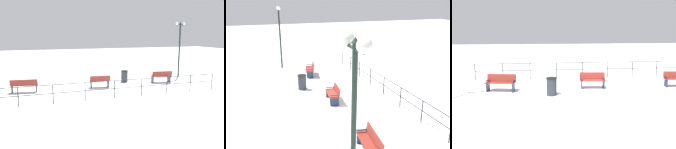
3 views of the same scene
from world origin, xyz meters
The scene contains 7 objects.
ground_plane centered at (0.00, 0.00, 0.00)m, with size 80.00×80.00×0.00m, color white.
bench_nearest centered at (-0.02, -4.94, 0.47)m, with size 0.81×1.63×0.89m.
bench_second centered at (-0.15, 0.01, 0.45)m, with size 0.70×1.46×0.86m.
bench_third centered at (0.06, 4.96, 0.47)m, with size 0.69×1.73×0.86m.
lamppost_near centered at (1.68, -7.62, 3.01)m, with size 0.25×0.91×4.65m.
waterfront_railing centered at (-3.13, 0.00, 0.70)m, with size 0.05×14.03×1.05m.
trash_bin centered at (1.08, -2.33, 0.45)m, with size 0.52×0.52×0.90m.
Camera 1 is at (-16.17, 4.75, 3.77)m, focal length 39.36 mm.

